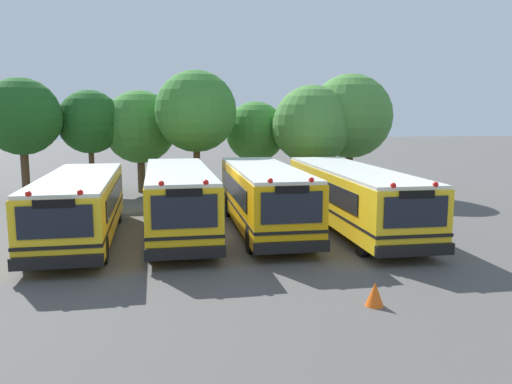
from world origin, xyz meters
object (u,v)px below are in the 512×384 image
Objects in this scene: school_bus_1 at (178,199)px; tree_0 at (25,118)px; tree_2 at (138,128)px; tree_3 at (196,112)px; school_bus_3 at (352,195)px; school_bus_2 at (264,195)px; tree_4 at (255,131)px; tree_6 at (350,115)px; school_bus_0 at (80,204)px; tree_1 at (92,123)px; traffic_cone at (375,294)px; tree_5 at (309,126)px.

school_bus_1 is 12.55m from tree_0.
tree_3 reaches higher than tree_2.
tree_3 reaches higher than tree_0.
tree_3 reaches higher than school_bus_3.
school_bus_2 is 11.52m from tree_4.
tree_0 is 0.94× the size of tree_6.
school_bus_0 is 10.84m from tree_3.
school_bus_1 is at bearing 3.64° from school_bus_2.
tree_0 is at bearing -31.84° from school_bus_3.
school_bus_3 is 14.83m from tree_2.
school_bus_0 is 10.67m from school_bus_3.
school_bus_0 is 10.94m from tree_0.
tree_1 is at bearing -53.30° from school_bus_2.
school_bus_1 is 1.77× the size of tree_4.
school_bus_1 is at bearing -114.64° from tree_4.
school_bus_0 is 0.85× the size of school_bus_3.
tree_1 is 10.12× the size of traffic_cone.
school_bus_1 is 14.29m from tree_6.
school_bus_0 is at bearing -86.56° from tree_1.
traffic_cone is at bearing -109.08° from tree_6.
traffic_cone is (7.97, -8.38, -1.05)m from school_bus_0.
tree_3 is 1.11× the size of tree_5.
tree_6 reaches higher than tree_2.
tree_1 is at bearing -68.45° from school_bus_1.
tree_5 reaches higher than traffic_cone.
tree_2 is 4.37m from tree_3.
tree_1 is 2.56m from tree_2.
tree_1 is (-11.34, 11.12, 2.77)m from school_bus_3.
school_bus_0 is 1.63× the size of tree_1.
tree_3 is 11.81× the size of traffic_cone.
school_bus_2 is 1.55× the size of tree_5.
school_bus_3 is 17.76m from tree_0.
school_bus_0 is 16.46× the size of traffic_cone.
tree_1 reaches higher than traffic_cone.
school_bus_1 is 1.59× the size of tree_2.
tree_0 is at bearing -172.16° from tree_4.
tree_2 is at bearing 107.03° from traffic_cone.
tree_5 is (11.55, 9.04, 2.63)m from school_bus_0.
tree_3 is (1.43, 8.77, 3.34)m from school_bus_1.
tree_0 reaches higher than tree_2.
tree_6 reaches higher than school_bus_1.
traffic_cone is (8.65, -19.59, -3.85)m from tree_1.
tree_6 is 19.25m from traffic_cone.
tree_1 is (-7.71, 10.90, 2.73)m from school_bus_2.
tree_4 is at bearing 87.59° from traffic_cone.
tree_1 is 0.86× the size of tree_6.
tree_3 is at bearing -40.54° from tree_2.
tree_3 is (5.06, 8.95, 3.42)m from school_bus_0.
school_bus_3 is at bearing 179.53° from school_bus_1.
school_bus_1 is at bearing -68.70° from tree_1.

